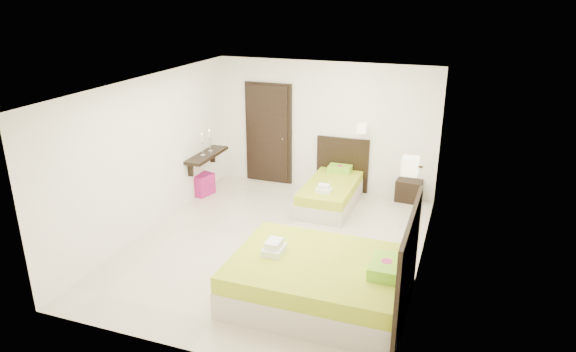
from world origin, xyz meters
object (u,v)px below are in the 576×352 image
(bed_double, at_px, (325,280))
(nightstand, at_px, (409,190))
(bed_single, at_px, (332,191))
(ottoman, at_px, (201,184))

(bed_double, bearing_deg, nightstand, 81.33)
(bed_single, relative_size, bed_double, 0.78)
(bed_single, height_order, ottoman, bed_single)
(bed_single, relative_size, nightstand, 3.72)
(nightstand, distance_m, ottoman, 4.14)
(bed_single, xyz_separation_m, bed_double, (0.78, -3.21, 0.06))
(bed_single, distance_m, bed_double, 3.30)
(nightstand, bearing_deg, bed_single, -148.55)
(bed_double, bearing_deg, ottoman, 140.34)
(bed_single, relative_size, ottoman, 4.21)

